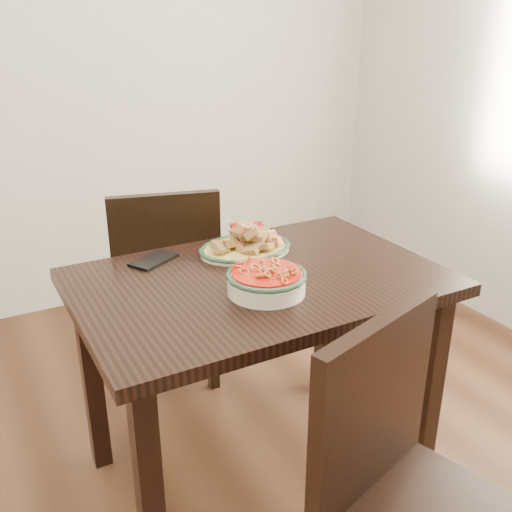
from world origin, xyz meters
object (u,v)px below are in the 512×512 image
chair_far (166,278)px  smartphone (154,260)px  chair_near (407,489)px  noodle_bowl (266,279)px  dining_table (259,307)px  fish_plate (245,240)px

chair_far → smartphone: 0.49m
chair_near → noodle_bowl: chair_near is taller
chair_near → chair_far: bearing=76.4°
chair_far → noodle_bowl: 0.82m
dining_table → chair_near: (-0.00, -0.70, -0.14)m
chair_far → dining_table: bearing=111.3°
dining_table → chair_far: 0.67m
fish_plate → chair_far: bearing=106.5°
chair_far → noodle_bowl: (0.04, -0.76, 0.29)m
dining_table → chair_near: bearing=-90.3°
chair_near → smartphone: bearing=87.3°
smartphone → dining_table: bearing=-77.0°
dining_table → smartphone: (-0.25, 0.27, 0.11)m
dining_table → chair_far: chair_far is taller
chair_near → noodle_bowl: bearing=76.5°
dining_table → chair_near: chair_near is taller
smartphone → chair_far: bearing=36.6°
dining_table → chair_far: bearing=96.8°
noodle_bowl → smartphone: size_ratio=1.49×
chair_far → chair_near: (0.07, -1.35, 0.00)m
noodle_bowl → smartphone: bearing=118.8°
chair_near → smartphone: 1.03m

